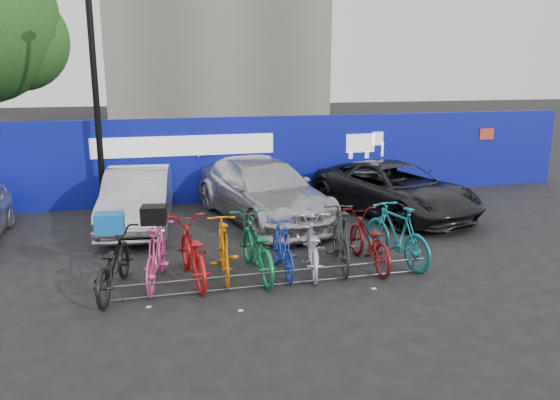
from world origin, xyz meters
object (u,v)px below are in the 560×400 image
object	(u,v)px
bike_rack	(277,278)
bike_6	(312,246)
car_3	(394,189)
bike_0	(113,263)
bike_1	(156,254)
bike_4	(256,247)
bike_2	(192,251)
bike_9	(397,234)
bike_5	(283,249)
car_1	(138,199)
lamppost	(95,87)
car_2	(263,190)
bike_7	(341,238)
bike_3	(224,248)
bike_8	(369,240)

from	to	relation	value
bike_rack	bike_6	bearing A→B (deg)	35.55
car_3	bike_0	distance (m)	7.76
bike_1	bike_4	size ratio (longest dim) A/B	0.89
bike_2	bike_9	distance (m)	3.94
bike_5	bike_6	distance (m)	0.57
bike_1	bike_2	world-z (taller)	bike_1
car_3	bike_2	size ratio (longest dim) A/B	2.33
car_1	car_3	bearing A→B (deg)	1.45
bike_rack	bike_1	size ratio (longest dim) A/B	3.00
lamppost	bike_6	distance (m)	7.29
car_2	car_3	world-z (taller)	car_2
car_1	car_2	world-z (taller)	car_2
car_3	bike_4	size ratio (longest dim) A/B	2.30
car_3	bike_0	world-z (taller)	car_3
car_1	bike_7	world-z (taller)	car_1
bike_5	lamppost	bearing A→B (deg)	-55.75
bike_3	lamppost	bearing A→B (deg)	-62.05
bike_0	bike_9	bearing A→B (deg)	-166.97
bike_3	bike_8	xyz separation A→B (m)	(2.78, -0.11, -0.03)
car_3	car_2	bearing A→B (deg)	157.20
lamppost	bike_0	size ratio (longest dim) A/B	3.02
bike_4	bike_0	bearing A→B (deg)	1.24
lamppost	car_1	size ratio (longest dim) A/B	1.45
bike_1	bike_3	bearing A→B (deg)	-166.10
bike_9	bike_4	bearing A→B (deg)	-12.62
bike_3	bike_9	distance (m)	3.37
bike_4	car_2	bearing A→B (deg)	-107.03
car_1	bike_6	bearing A→B (deg)	-45.68
bike_rack	bike_0	size ratio (longest dim) A/B	2.77
bike_6	bike_7	distance (m)	0.61
bike_7	lamppost	bearing A→B (deg)	-37.20
bike_4	bike_1	bearing A→B (deg)	-2.80
bike_5	car_3	bearing A→B (deg)	-136.77
car_3	bike_7	bearing A→B (deg)	-145.56
bike_8	car_1	bearing A→B (deg)	-41.19
bike_0	bike_5	bearing A→B (deg)	-166.09
bike_8	bike_9	distance (m)	0.59
car_2	bike_8	xyz separation A→B (m)	(1.23, -3.82, -0.23)
bike_0	bike_8	bearing A→B (deg)	-166.81
car_1	bike_8	xyz separation A→B (m)	(4.27, -3.89, -0.17)
car_1	bike_1	bearing A→B (deg)	-80.14
bike_0	bike_7	bearing A→B (deg)	-165.59
car_3	bike_7	xyz separation A→B (m)	(-2.73, -3.36, -0.08)
bike_2	bike_4	distance (m)	1.17
bike_2	bike_9	size ratio (longest dim) A/B	1.05
lamppost	bike_4	world-z (taller)	lamppost
car_1	bike_9	size ratio (longest dim) A/B	2.12
bike_1	bike_0	bearing A→B (deg)	25.40
bike_9	bike_3	bearing A→B (deg)	-13.22
bike_5	bike_7	bearing A→B (deg)	-174.31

